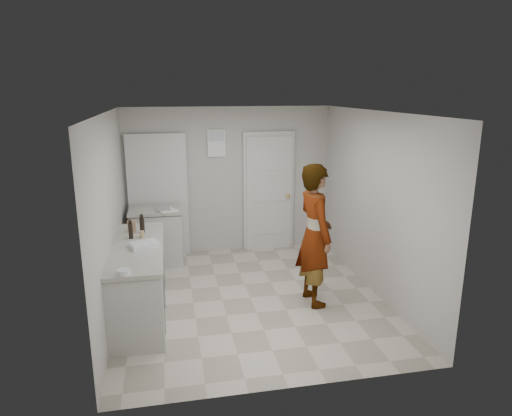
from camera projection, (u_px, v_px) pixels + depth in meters
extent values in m
plane|color=gray|center=(250.00, 298.00, 6.26)|extent=(4.00, 4.00, 0.00)
plane|color=#BAB6AF|center=(229.00, 181.00, 7.84)|extent=(3.50, 0.00, 3.50)
plane|color=#BAB6AF|center=(291.00, 266.00, 4.05)|extent=(3.50, 0.00, 3.50)
plane|color=#BAB6AF|center=(110.00, 217.00, 5.61)|extent=(0.00, 4.00, 4.00)
plane|color=#BAB6AF|center=(375.00, 203.00, 6.28)|extent=(0.00, 4.00, 4.00)
plane|color=silver|center=(250.00, 112.00, 5.63)|extent=(4.00, 4.00, 0.00)
cube|color=silver|center=(269.00, 194.00, 7.97)|extent=(0.80, 0.05, 2.00)
cube|color=silver|center=(269.00, 192.00, 7.99)|extent=(0.90, 0.04, 2.10)
sphere|color=#D9B553|center=(288.00, 196.00, 8.00)|extent=(0.07, 0.07, 0.07)
cube|color=white|center=(216.00, 143.00, 7.61)|extent=(0.30, 0.02, 0.45)
cube|color=black|center=(158.00, 197.00, 7.65)|extent=(0.90, 0.05, 2.04)
cube|color=silver|center=(158.00, 197.00, 7.62)|extent=(0.98, 0.02, 2.10)
cube|color=#B5B5B1|center=(139.00, 283.00, 5.69)|extent=(0.60, 1.90, 0.86)
cube|color=black|center=(141.00, 311.00, 5.79)|extent=(0.56, 1.86, 0.08)
cube|color=#B0ACA1|center=(137.00, 247.00, 5.57)|extent=(0.64, 1.96, 0.05)
cube|color=#B5B5B1|center=(157.00, 238.00, 7.39)|extent=(0.80, 0.55, 0.86)
cube|color=black|center=(158.00, 261.00, 7.49)|extent=(0.75, 0.54, 0.08)
cube|color=#B0ACA1|center=(155.00, 210.00, 7.27)|extent=(0.84, 0.61, 0.05)
imported|color=silver|center=(315.00, 235.00, 5.92)|extent=(0.52, 0.73, 1.88)
cube|color=#9A6C4D|center=(132.00, 226.00, 6.07)|extent=(0.11, 0.07, 0.16)
cylinder|color=tan|center=(142.00, 234.00, 5.85)|extent=(0.06, 0.06, 0.09)
cylinder|color=black|center=(142.00, 225.00, 6.05)|extent=(0.06, 0.06, 0.20)
sphere|color=black|center=(141.00, 216.00, 6.02)|extent=(0.05, 0.05, 0.05)
cylinder|color=black|center=(131.00, 231.00, 5.80)|extent=(0.06, 0.06, 0.20)
sphere|color=black|center=(130.00, 221.00, 5.77)|extent=(0.05, 0.05, 0.05)
cube|color=silver|center=(144.00, 245.00, 5.51)|extent=(0.39, 0.33, 0.06)
cube|color=white|center=(145.00, 245.00, 5.51)|extent=(0.34, 0.28, 0.04)
cylinder|color=silver|center=(124.00, 272.00, 4.69)|extent=(0.14, 0.14, 0.05)
sphere|color=white|center=(122.00, 273.00, 4.68)|extent=(0.05, 0.05, 0.05)
sphere|color=white|center=(126.00, 271.00, 4.70)|extent=(0.05, 0.05, 0.05)
cube|color=white|center=(167.00, 210.00, 7.18)|extent=(0.38, 0.42, 0.01)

